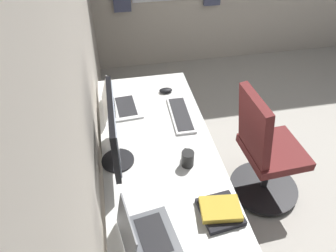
% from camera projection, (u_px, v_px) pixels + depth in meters
% --- Properties ---
extents(wall_back, '(5.08, 0.10, 2.60)m').
position_uv_depth(wall_back, '(74.00, 67.00, 1.77)').
color(wall_back, beige).
rests_on(wall_back, ground).
extents(desk, '(1.86, 0.73, 0.73)m').
position_uv_depth(desk, '(160.00, 161.00, 2.11)').
color(desk, white).
rests_on(desk, ground).
extents(drawer_pedestal, '(0.40, 0.51, 0.69)m').
position_uv_depth(drawer_pedestal, '(149.00, 153.00, 2.61)').
color(drawer_pedestal, white).
rests_on(drawer_pedestal, ground).
extents(monitor_primary, '(0.56, 0.20, 0.44)m').
position_uv_depth(monitor_primary, '(114.00, 130.00, 1.86)').
color(monitor_primary, black).
rests_on(monitor_primary, desk).
extents(laptop_leftmost, '(0.33, 0.29, 0.21)m').
position_uv_depth(laptop_leftmost, '(118.00, 103.00, 2.40)').
color(laptop_leftmost, white).
rests_on(laptop_leftmost, desk).
extents(laptop_left, '(0.32, 0.30, 0.22)m').
position_uv_depth(laptop_left, '(143.00, 234.00, 1.58)').
color(laptop_left, '#595B60').
rests_on(laptop_left, desk).
extents(keyboard_main, '(0.42, 0.15, 0.02)m').
position_uv_depth(keyboard_main, '(181.00, 115.00, 2.36)').
color(keyboard_main, silver).
rests_on(keyboard_main, desk).
extents(mouse_main, '(0.06, 0.10, 0.03)m').
position_uv_depth(mouse_main, '(166.00, 90.00, 2.58)').
color(mouse_main, black).
rests_on(mouse_main, desk).
extents(book_stack_near, '(0.24, 0.23, 0.06)m').
position_uv_depth(book_stack_near, '(220.00, 210.00, 1.71)').
color(book_stack_near, black).
rests_on(book_stack_near, desk).
extents(coffee_mug, '(0.12, 0.08, 0.10)m').
position_uv_depth(coffee_mug, '(188.00, 158.00, 1.97)').
color(coffee_mug, black).
rests_on(coffee_mug, desk).
extents(office_chair, '(0.56, 0.56, 0.97)m').
position_uv_depth(office_chair, '(265.00, 153.00, 2.46)').
color(office_chair, maroon).
rests_on(office_chair, ground).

